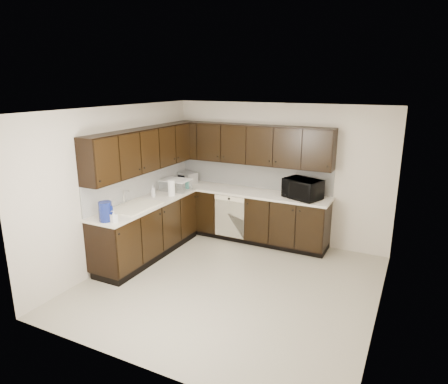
# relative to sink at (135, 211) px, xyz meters

# --- Properties ---
(floor) EXTENTS (4.00, 4.00, 0.00)m
(floor) POSITION_rel_sink_xyz_m (1.68, 0.01, -0.88)
(floor) COLOR #AEA690
(floor) RESTS_ON ground
(ceiling) EXTENTS (4.00, 4.00, 0.00)m
(ceiling) POSITION_rel_sink_xyz_m (1.68, 0.01, 1.62)
(ceiling) COLOR white
(ceiling) RESTS_ON wall_back
(wall_back) EXTENTS (4.00, 0.02, 2.50)m
(wall_back) POSITION_rel_sink_xyz_m (1.68, 2.01, 0.37)
(wall_back) COLOR beige
(wall_back) RESTS_ON floor
(wall_left) EXTENTS (0.02, 4.00, 2.50)m
(wall_left) POSITION_rel_sink_xyz_m (-0.32, 0.01, 0.37)
(wall_left) COLOR beige
(wall_left) RESTS_ON floor
(wall_right) EXTENTS (0.02, 4.00, 2.50)m
(wall_right) POSITION_rel_sink_xyz_m (3.68, 0.01, 0.37)
(wall_right) COLOR beige
(wall_right) RESTS_ON floor
(wall_front) EXTENTS (4.00, 0.02, 2.50)m
(wall_front) POSITION_rel_sink_xyz_m (1.68, -1.99, 0.37)
(wall_front) COLOR beige
(wall_front) RESTS_ON floor
(lower_cabinets) EXTENTS (3.00, 2.80, 0.90)m
(lower_cabinets) POSITION_rel_sink_xyz_m (0.67, 1.12, -0.47)
(lower_cabinets) COLOR black
(lower_cabinets) RESTS_ON floor
(countertop) EXTENTS (3.03, 2.83, 0.04)m
(countertop) POSITION_rel_sink_xyz_m (0.67, 1.12, 0.04)
(countertop) COLOR white
(countertop) RESTS_ON lower_cabinets
(backsplash) EXTENTS (3.00, 2.80, 0.48)m
(backsplash) POSITION_rel_sink_xyz_m (0.46, 1.33, 0.30)
(backsplash) COLOR silver
(backsplash) RESTS_ON countertop
(upper_cabinets) EXTENTS (3.00, 2.80, 0.70)m
(upper_cabinets) POSITION_rel_sink_xyz_m (0.58, 1.22, 0.89)
(upper_cabinets) COLOR black
(upper_cabinets) RESTS_ON wall_back
(dishwasher) EXTENTS (0.58, 0.04, 0.78)m
(dishwasher) POSITION_rel_sink_xyz_m (0.98, 1.42, -0.33)
(dishwasher) COLOR #F7EDCA
(dishwasher) RESTS_ON lower_cabinets
(sink) EXTENTS (0.54, 0.82, 0.42)m
(sink) POSITION_rel_sink_xyz_m (0.00, 0.00, 0.00)
(sink) COLOR #F7EDCA
(sink) RESTS_ON countertop
(microwave) EXTENTS (0.71, 0.59, 0.34)m
(microwave) POSITION_rel_sink_xyz_m (2.23, 1.67, 0.23)
(microwave) COLOR black
(microwave) RESTS_ON countertop
(soap_bottle_a) EXTENTS (0.10, 0.10, 0.18)m
(soap_bottle_a) POSITION_rel_sink_xyz_m (0.19, -0.68, 0.15)
(soap_bottle_a) COLOR gray
(soap_bottle_a) RESTS_ON countertop
(soap_bottle_b) EXTENTS (0.10, 0.10, 0.21)m
(soap_bottle_b) POSITION_rel_sink_xyz_m (-0.09, 0.62, 0.16)
(soap_bottle_b) COLOR gray
(soap_bottle_b) RESTS_ON countertop
(toaster_oven) EXTENTS (0.40, 0.34, 0.21)m
(toaster_oven) POSITION_rel_sink_xyz_m (-0.07, 1.72, 0.17)
(toaster_oven) COLOR silver
(toaster_oven) RESTS_ON countertop
(storage_bin) EXTENTS (0.51, 0.38, 0.19)m
(storage_bin) POSITION_rel_sink_xyz_m (0.01, 1.17, 0.16)
(storage_bin) COLOR silver
(storage_bin) RESTS_ON countertop
(blue_pitcher) EXTENTS (0.20, 0.20, 0.28)m
(blue_pitcher) POSITION_rel_sink_xyz_m (0.05, -0.69, 0.20)
(blue_pitcher) COLOR navy
(blue_pitcher) RESTS_ON countertop
(teal_tumbler) EXTENTS (0.10, 0.10, 0.18)m
(teal_tumbler) POSITION_rel_sink_xyz_m (0.14, 1.36, 0.15)
(teal_tumbler) COLOR #0B8370
(teal_tumbler) RESTS_ON countertop
(paper_towel_roll) EXTENTS (0.16, 0.16, 0.27)m
(paper_towel_roll) POSITION_rel_sink_xyz_m (0.15, 0.83, 0.20)
(paper_towel_roll) COLOR white
(paper_towel_roll) RESTS_ON countertop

